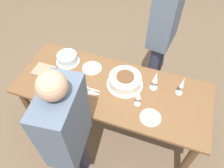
# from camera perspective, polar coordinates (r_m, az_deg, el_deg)

# --- Properties ---
(ground_plane) EXTENTS (12.00, 12.00, 0.00)m
(ground_plane) POSITION_cam_1_polar(r_m,az_deg,el_deg) (2.65, 0.00, -11.51)
(ground_plane) COLOR brown
(dining_table) EXTENTS (1.79, 0.71, 0.78)m
(dining_table) POSITION_cam_1_polar(r_m,az_deg,el_deg) (2.10, 0.00, -3.02)
(dining_table) COLOR brown
(dining_table) RESTS_ON ground_plane
(cake_center_white) EXTENTS (0.34, 0.34, 0.11)m
(cake_center_white) POSITION_cam_1_polar(r_m,az_deg,el_deg) (1.99, 3.41, 0.93)
(cake_center_white) COLOR white
(cake_center_white) RESTS_ON dining_table
(cake_front_chocolate) EXTENTS (0.24, 0.24, 0.11)m
(cake_front_chocolate) POSITION_cam_1_polar(r_m,az_deg,el_deg) (2.04, -13.45, 0.65)
(cake_front_chocolate) COLOR white
(cake_front_chocolate) RESTS_ON dining_table
(cake_back_decorated) EXTENTS (0.24, 0.24, 0.09)m
(cake_back_decorated) POSITION_cam_1_polar(r_m,az_deg,el_deg) (2.24, -11.58, 6.60)
(cake_back_decorated) COLOR white
(cake_back_decorated) RESTS_ON dining_table
(wine_glass_near) EXTENTS (0.07, 0.07, 0.21)m
(wine_glass_near) POSITION_cam_1_polar(r_m,az_deg,el_deg) (1.93, 11.34, 1.58)
(wine_glass_near) COLOR silver
(wine_glass_near) RESTS_ON dining_table
(wine_glass_far) EXTENTS (0.06, 0.06, 0.21)m
(wine_glass_far) POSITION_cam_1_polar(r_m,az_deg,el_deg) (1.95, 17.94, 0.17)
(wine_glass_far) COLOR silver
(wine_glass_far) RESTS_ON dining_table
(wine_glass_extra) EXTENTS (0.06, 0.06, 0.18)m
(wine_glass_extra) POSITION_cam_1_polar(r_m,az_deg,el_deg) (1.80, 6.97, -2.95)
(wine_glass_extra) COLOR silver
(wine_glass_extra) RESTS_ON dining_table
(dessert_plate_left) EXTENTS (0.19, 0.19, 0.01)m
(dessert_plate_left) POSITION_cam_1_polar(r_m,az_deg,el_deg) (2.17, -5.28, 4.15)
(dessert_plate_left) COLOR beige
(dessert_plate_left) RESTS_ON dining_table
(dessert_plate_right) EXTENTS (0.18, 0.18, 0.01)m
(dessert_plate_right) POSITION_cam_1_polar(r_m,az_deg,el_deg) (1.84, 9.99, -8.63)
(dessert_plate_right) COLOR beige
(dessert_plate_right) RESTS_ON dining_table
(fork_pile) EXTENTS (0.20, 0.11, 0.01)m
(fork_pile) POSITION_cam_1_polar(r_m,az_deg,el_deg) (1.98, -5.78, -1.78)
(fork_pile) COLOR silver
(fork_pile) RESTS_ON dining_table
(napkin_stack) EXTENTS (0.20, 0.16, 0.02)m
(napkin_stack) POSITION_cam_1_polar(r_m,az_deg,el_deg) (2.23, -17.37, 3.36)
(napkin_stack) COLOR gray
(napkin_stack) RESTS_ON dining_table
(person_cutting) EXTENTS (0.27, 0.42, 1.54)m
(person_cutting) POSITION_cam_1_polar(r_m,az_deg,el_deg) (1.62, -11.51, -12.45)
(person_cutting) COLOR #2D334C
(person_cutting) RESTS_ON ground_plane
(person_watching) EXTENTS (0.27, 0.43, 1.74)m
(person_watching) POSITION_cam_1_polar(r_m,az_deg,el_deg) (2.32, 13.60, 15.10)
(person_watching) COLOR #2D334C
(person_watching) RESTS_ON ground_plane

